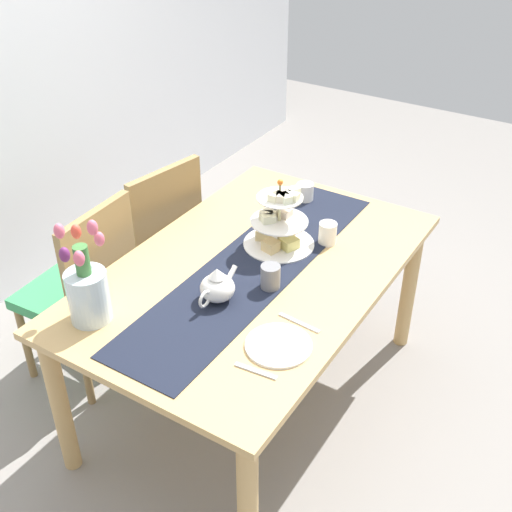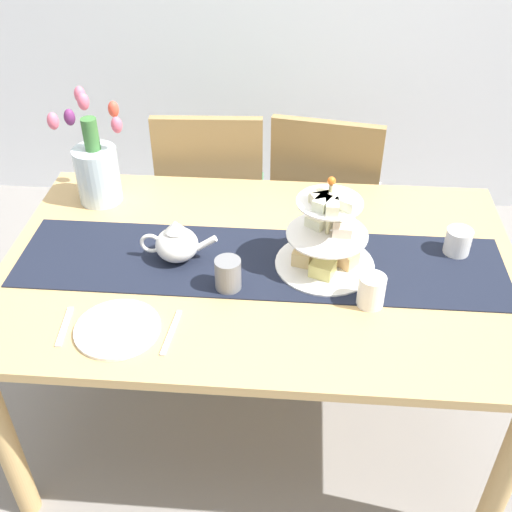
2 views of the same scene
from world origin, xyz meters
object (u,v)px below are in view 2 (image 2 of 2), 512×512
fork_left (65,326)px  mug_white_text (371,291)px  tulip_vase (96,167)px  mug_grey (228,274)px  chair_right (326,200)px  tiered_cake_stand (326,238)px  teapot (176,243)px  chair_left (213,196)px  knife_left (171,332)px  dinner_plate_left (118,329)px  cream_jug (458,242)px  dining_table (260,287)px

fork_left → mug_white_text: bearing=11.0°
tulip_vase → mug_grey: (0.50, -0.45, -0.08)m
chair_right → tulip_vase: size_ratio=2.18×
tulip_vase → fork_left: 0.66m
tiered_cake_stand → teapot: (-0.45, -0.00, -0.04)m
chair_left → mug_grey: chair_left is taller
fork_left → knife_left: bearing=0.0°
chair_right → dinner_plate_left: size_ratio=3.96×
chair_right → tulip_vase: bearing=-153.2°
cream_jug → fork_left: size_ratio=0.57×
mug_white_text → knife_left: bearing=-163.3°
teapot → mug_white_text: size_ratio=2.51×
chair_left → tiered_cake_stand: 0.91m
chair_left → tulip_vase: bearing=-129.2°
dinner_plate_left → tulip_vase: bearing=109.2°
tiered_cake_stand → teapot: 0.45m
dinner_plate_left → knife_left: dinner_plate_left is taller
fork_left → chair_left: bearing=76.6°
chair_left → tiered_cake_stand: size_ratio=2.99×
knife_left → mug_grey: 0.24m
cream_jug → mug_white_text: size_ratio=0.89×
teapot → cream_jug: 0.86m
chair_left → dining_table: bearing=-70.9°
tiered_cake_stand → mug_white_text: size_ratio=3.20×
cream_jug → knife_left: cream_jug is taller
tulip_vase → knife_left: bearing=-60.2°
chair_left → mug_white_text: chair_left is taller
tulip_vase → knife_left: 0.75m
chair_left → cream_jug: 1.09m
cream_jug → mug_white_text: bearing=-137.2°
mug_white_text → teapot: bearing=164.0°
mug_white_text → dining_table: bearing=152.9°
knife_left → mug_white_text: mug_white_text is taller
dinner_plate_left → mug_white_text: size_ratio=2.42×
tulip_vase → cream_jug: (1.19, -0.22, -0.08)m
cream_jug → chair_right: bearing=121.1°
fork_left → mug_grey: mug_grey is taller
tiered_cake_stand → tulip_vase: tulip_vase is taller
chair_left → fork_left: chair_left is taller
tiered_cake_stand → dinner_plate_left: (-0.55, -0.33, -0.10)m
tiered_cake_stand → knife_left: tiered_cake_stand is taller
fork_left → mug_grey: bearing=25.2°
chair_right → tiered_cake_stand: 0.79m
cream_jug → mug_grey: 0.72m
teapot → tulip_vase: bearing=135.7°
tulip_vase → dinner_plate_left: size_ratio=1.81×
dining_table → teapot: teapot is taller
mug_white_text → mug_grey: bearing=174.6°
chair_right → mug_grey: 0.95m
dining_table → dinner_plate_left: 0.49m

